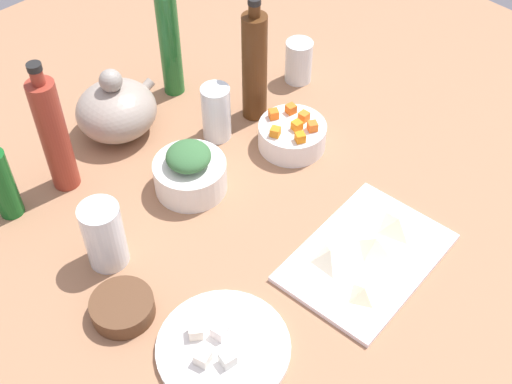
# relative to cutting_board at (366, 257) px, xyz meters

# --- Properties ---
(tabletop) EXTENTS (1.90, 1.90, 0.03)m
(tabletop) POSITION_rel_cutting_board_xyz_m (-0.06, 0.21, -0.02)
(tabletop) COLOR #9D6E4E
(tabletop) RESTS_ON ground
(cutting_board) EXTENTS (0.31, 0.23, 0.01)m
(cutting_board) POSITION_rel_cutting_board_xyz_m (0.00, 0.00, 0.00)
(cutting_board) COLOR white
(cutting_board) RESTS_ON tabletop
(plate_tofu) EXTENTS (0.21, 0.21, 0.01)m
(plate_tofu) POSITION_rel_cutting_board_xyz_m (-0.30, 0.04, 0.00)
(plate_tofu) COLOR white
(plate_tofu) RESTS_ON tabletop
(bowl_greens) EXTENTS (0.14, 0.14, 0.06)m
(bowl_greens) POSITION_rel_cutting_board_xyz_m (-0.11, 0.34, 0.03)
(bowl_greens) COLOR white
(bowl_greens) RESTS_ON tabletop
(bowl_carrots) EXTENTS (0.14, 0.14, 0.05)m
(bowl_carrots) POSITION_rel_cutting_board_xyz_m (0.12, 0.29, 0.02)
(bowl_carrots) COLOR white
(bowl_carrots) RESTS_ON tabletop
(bowl_small_side) EXTENTS (0.10, 0.10, 0.03)m
(bowl_small_side) POSITION_rel_cutting_board_xyz_m (-0.37, 0.20, 0.01)
(bowl_small_side) COLOR brown
(bowl_small_side) RESTS_ON tabletop
(teapot) EXTENTS (0.18, 0.16, 0.15)m
(teapot) POSITION_rel_cutting_board_xyz_m (-0.11, 0.57, 0.05)
(teapot) COLOR #9E9085
(teapot) RESTS_ON tabletop
(bottle_0) EXTENTS (0.05, 0.05, 0.28)m
(bottle_0) POSITION_rel_cutting_board_xyz_m (-0.27, 0.52, 0.12)
(bottle_0) COLOR maroon
(bottle_0) RESTS_ON tabletop
(bottle_1) EXTENTS (0.05, 0.05, 0.28)m
(bottle_1) POSITION_rel_cutting_board_xyz_m (0.13, 0.42, 0.12)
(bottle_1) COLOR #4D2A12
(bottle_1) RESTS_ON tabletop
(bottle_2) EXTENTS (0.05, 0.05, 0.29)m
(bottle_2) POSITION_rel_cutting_board_xyz_m (0.06, 0.60, 0.12)
(bottle_2) COLOR #20692B
(bottle_2) RESTS_ON tabletop
(bottle_3) EXTENTS (0.04, 0.04, 0.19)m
(bottle_3) POSITION_rel_cutting_board_xyz_m (-0.38, 0.53, 0.07)
(bottle_3) COLOR #145E20
(bottle_3) RESTS_ON tabletop
(drinking_glass_0) EXTENTS (0.07, 0.07, 0.13)m
(drinking_glass_0) POSITION_rel_cutting_board_xyz_m (-0.32, 0.31, 0.06)
(drinking_glass_0) COLOR white
(drinking_glass_0) RESTS_ON tabletop
(drinking_glass_1) EXTENTS (0.06, 0.06, 0.10)m
(drinking_glass_1) POSITION_rel_cutting_board_xyz_m (0.29, 0.44, 0.04)
(drinking_glass_1) COLOR white
(drinking_glass_1) RESTS_ON tabletop
(drinking_glass_2) EXTENTS (0.06, 0.06, 0.12)m
(drinking_glass_2) POSITION_rel_cutting_board_xyz_m (0.03, 0.42, 0.06)
(drinking_glass_2) COLOR white
(drinking_glass_2) RESTS_ON tabletop
(carrot_cube_0) EXTENTS (0.02, 0.02, 0.02)m
(carrot_cube_0) POSITION_rel_cutting_board_xyz_m (0.07, 0.30, 0.06)
(carrot_cube_0) COLOR orange
(carrot_cube_0) RESTS_ON bowl_carrots
(carrot_cube_1) EXTENTS (0.02, 0.02, 0.02)m
(carrot_cube_1) POSITION_rel_cutting_board_xyz_m (0.15, 0.29, 0.06)
(carrot_cube_1) COLOR orange
(carrot_cube_1) RESTS_ON bowl_carrots
(carrot_cube_2) EXTENTS (0.02, 0.02, 0.02)m
(carrot_cube_2) POSITION_rel_cutting_board_xyz_m (0.15, 0.32, 0.06)
(carrot_cube_2) COLOR orange
(carrot_cube_2) RESTS_ON bowl_carrots
(carrot_cube_3) EXTENTS (0.02, 0.02, 0.02)m
(carrot_cube_3) POSITION_rel_cutting_board_xyz_m (0.14, 0.26, 0.06)
(carrot_cube_3) COLOR orange
(carrot_cube_3) RESTS_ON bowl_carrots
(carrot_cube_4) EXTENTS (0.02, 0.02, 0.02)m
(carrot_cube_4) POSITION_rel_cutting_board_xyz_m (0.10, 0.25, 0.06)
(carrot_cube_4) COLOR orange
(carrot_cube_4) RESTS_ON bowl_carrots
(carrot_cube_5) EXTENTS (0.02, 0.02, 0.02)m
(carrot_cube_5) POSITION_rel_cutting_board_xyz_m (0.11, 0.34, 0.06)
(carrot_cube_5) COLOR orange
(carrot_cube_5) RESTS_ON bowl_carrots
(carrot_cube_6) EXTENTS (0.02, 0.02, 0.02)m
(carrot_cube_6) POSITION_rel_cutting_board_xyz_m (0.12, 0.28, 0.06)
(carrot_cube_6) COLOR orange
(carrot_cube_6) RESTS_ON bowl_carrots
(chopped_greens_mound) EXTENTS (0.12, 0.12, 0.04)m
(chopped_greens_mound) POSITION_rel_cutting_board_xyz_m (-0.11, 0.34, 0.08)
(chopped_greens_mound) COLOR #376939
(chopped_greens_mound) RESTS_ON bowl_greens
(tofu_cube_0) EXTENTS (0.03, 0.03, 0.02)m
(tofu_cube_0) POSITION_rel_cutting_board_xyz_m (-0.34, 0.04, 0.02)
(tofu_cube_0) COLOR white
(tofu_cube_0) RESTS_ON plate_tofu
(tofu_cube_1) EXTENTS (0.03, 0.03, 0.02)m
(tofu_cube_1) POSITION_rel_cutting_board_xyz_m (-0.31, 0.01, 0.02)
(tofu_cube_1) COLOR white
(tofu_cube_1) RESTS_ON plate_tofu
(tofu_cube_2) EXTENTS (0.03, 0.03, 0.02)m
(tofu_cube_2) POSITION_rel_cutting_board_xyz_m (-0.29, 0.06, 0.02)
(tofu_cube_2) COLOR white
(tofu_cube_2) RESTS_ON plate_tofu
(tofu_cube_3) EXTENTS (0.03, 0.03, 0.02)m
(tofu_cube_3) POSITION_rel_cutting_board_xyz_m (-0.31, 0.08, 0.02)
(tofu_cube_3) COLOR #F0E0CA
(tofu_cube_3) RESTS_ON plate_tofu
(dumpling_0) EXTENTS (0.08, 0.08, 0.03)m
(dumpling_0) POSITION_rel_cutting_board_xyz_m (0.09, 0.00, 0.02)
(dumpling_0) COLOR beige
(dumpling_0) RESTS_ON cutting_board
(dumpling_1) EXTENTS (0.07, 0.07, 0.03)m
(dumpling_1) POSITION_rel_cutting_board_xyz_m (-0.05, 0.04, 0.02)
(dumpling_1) COLOR beige
(dumpling_1) RESTS_ON cutting_board
(dumpling_2) EXTENTS (0.05, 0.05, 0.02)m
(dumpling_2) POSITION_rel_cutting_board_xyz_m (-0.07, -0.05, 0.02)
(dumpling_2) COLOR beige
(dumpling_2) RESTS_ON cutting_board
(dumpling_3) EXTENTS (0.06, 0.05, 0.03)m
(dumpling_3) POSITION_rel_cutting_board_xyz_m (0.02, -0.00, 0.02)
(dumpling_3) COLOR beige
(dumpling_3) RESTS_ON cutting_board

